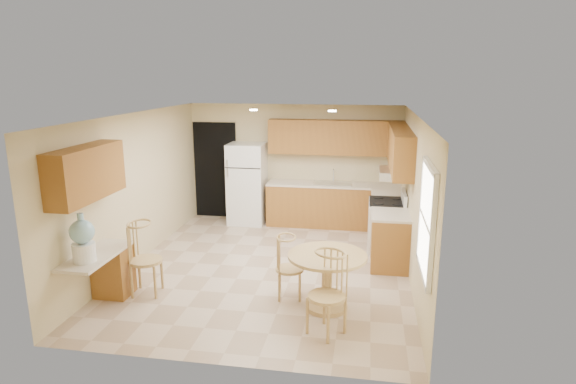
% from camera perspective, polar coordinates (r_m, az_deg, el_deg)
% --- Properties ---
extents(floor, '(5.50, 5.50, 0.00)m').
position_cam_1_polar(floor, '(8.03, -2.30, -8.99)').
color(floor, tan).
rests_on(floor, ground).
extents(ceiling, '(4.50, 5.50, 0.02)m').
position_cam_1_polar(ceiling, '(7.42, -2.48, 9.10)').
color(ceiling, white).
rests_on(ceiling, wall_back).
extents(wall_back, '(4.50, 0.02, 2.50)m').
position_cam_1_polar(wall_back, '(10.27, 0.74, 3.40)').
color(wall_back, '#CDB78A').
rests_on(wall_back, floor).
extents(wall_front, '(4.50, 0.02, 2.50)m').
position_cam_1_polar(wall_front, '(5.09, -8.75, -7.77)').
color(wall_front, '#CDB78A').
rests_on(wall_front, floor).
extents(wall_left, '(0.02, 5.50, 2.50)m').
position_cam_1_polar(wall_left, '(8.37, -17.64, 0.33)').
color(wall_left, '#CDB78A').
rests_on(wall_left, floor).
extents(wall_right, '(0.02, 5.50, 2.50)m').
position_cam_1_polar(wall_right, '(7.51, 14.67, -0.98)').
color(wall_right, '#CDB78A').
rests_on(wall_right, floor).
extents(doorway, '(0.90, 0.02, 2.10)m').
position_cam_1_polar(doorway, '(10.70, -8.59, 2.57)').
color(doorway, black).
rests_on(doorway, floor).
extents(base_cab_back, '(2.75, 0.60, 0.87)m').
position_cam_1_polar(base_cab_back, '(10.07, 5.40, -1.63)').
color(base_cab_back, '#9C6427').
rests_on(base_cab_back, floor).
extents(counter_back, '(2.75, 0.63, 0.04)m').
position_cam_1_polar(counter_back, '(9.96, 5.45, 0.89)').
color(counter_back, beige).
rests_on(counter_back, base_cab_back).
extents(base_cab_right_a, '(0.60, 0.59, 0.87)m').
position_cam_1_polar(base_cab_right_a, '(9.49, 11.63, -2.84)').
color(base_cab_right_a, '#9C6427').
rests_on(base_cab_right_a, floor).
extents(counter_right_a, '(0.63, 0.59, 0.04)m').
position_cam_1_polar(counter_right_a, '(9.37, 11.76, -0.17)').
color(counter_right_a, beige).
rests_on(counter_right_a, base_cab_right_a).
extents(base_cab_right_b, '(0.60, 0.80, 0.87)m').
position_cam_1_polar(base_cab_right_b, '(8.11, 11.96, -5.76)').
color(base_cab_right_b, '#9C6427').
rests_on(base_cab_right_b, floor).
extents(counter_right_b, '(0.63, 0.80, 0.04)m').
position_cam_1_polar(counter_right_b, '(7.97, 12.13, -2.67)').
color(counter_right_b, beige).
rests_on(counter_right_b, base_cab_right_b).
extents(upper_cab_back, '(2.75, 0.33, 0.70)m').
position_cam_1_polar(upper_cab_back, '(9.93, 5.64, 6.47)').
color(upper_cab_back, '#9C6427').
rests_on(upper_cab_back, wall_back).
extents(upper_cab_right, '(0.33, 2.42, 0.70)m').
position_cam_1_polar(upper_cab_right, '(8.56, 13.13, 5.00)').
color(upper_cab_right, '#9C6427').
rests_on(upper_cab_right, wall_right).
extents(upper_cab_left, '(0.33, 1.40, 0.70)m').
position_cam_1_polar(upper_cab_left, '(6.81, -22.78, 2.08)').
color(upper_cab_left, '#9C6427').
rests_on(upper_cab_left, wall_left).
extents(sink, '(0.78, 0.44, 0.01)m').
position_cam_1_polar(sink, '(9.96, 5.31, 1.02)').
color(sink, silver).
rests_on(sink, counter_back).
extents(range_hood, '(0.50, 0.76, 0.14)m').
position_cam_1_polar(range_hood, '(8.60, 12.42, 2.17)').
color(range_hood, silver).
rests_on(range_hood, upper_cab_right).
extents(desk_pedestal, '(0.48, 0.42, 0.72)m').
position_cam_1_polar(desk_pedestal, '(7.42, -20.00, -8.82)').
color(desk_pedestal, '#9C6427').
rests_on(desk_pedestal, floor).
extents(desk_top, '(0.50, 1.20, 0.04)m').
position_cam_1_polar(desk_top, '(6.98, -21.77, -6.98)').
color(desk_top, beige).
rests_on(desk_top, desk_pedestal).
extents(window, '(0.06, 1.12, 1.30)m').
position_cam_1_polar(window, '(5.67, 16.18, -3.24)').
color(window, white).
rests_on(window, wall_right).
extents(can_light_a, '(0.14, 0.14, 0.02)m').
position_cam_1_polar(can_light_a, '(8.70, -4.11, 9.67)').
color(can_light_a, white).
rests_on(can_light_a, ceiling).
extents(can_light_b, '(0.14, 0.14, 0.02)m').
position_cam_1_polar(can_light_b, '(8.49, 5.26, 9.55)').
color(can_light_b, white).
rests_on(can_light_b, ceiling).
extents(refrigerator, '(0.75, 0.73, 1.70)m').
position_cam_1_polar(refrigerator, '(10.20, -4.85, 1.00)').
color(refrigerator, white).
rests_on(refrigerator, floor).
extents(stove, '(0.65, 0.76, 1.09)m').
position_cam_1_polar(stove, '(8.83, 11.62, -3.86)').
color(stove, white).
rests_on(stove, floor).
extents(dining_table, '(1.06, 1.06, 0.78)m').
position_cam_1_polar(dining_table, '(6.55, 4.66, -9.60)').
color(dining_table, tan).
rests_on(dining_table, floor).
extents(chair_table_a, '(0.40, 0.52, 0.91)m').
position_cam_1_polar(chair_table_a, '(6.75, 0.07, -8.46)').
color(chair_table_a, tan).
rests_on(chair_table_a, floor).
extents(chair_table_b, '(0.46, 0.54, 1.04)m').
position_cam_1_polar(chair_table_b, '(5.82, 4.54, -11.44)').
color(chair_table_b, tan).
rests_on(chair_table_b, floor).
extents(chair_desk, '(0.47, 0.61, 1.06)m').
position_cam_1_polar(chair_desk, '(7.13, -16.93, -7.03)').
color(chair_desk, tan).
rests_on(chair_desk, floor).
extents(water_crock, '(0.31, 0.31, 0.64)m').
position_cam_1_polar(water_crock, '(6.67, -23.15, -5.23)').
color(water_crock, white).
rests_on(water_crock, desk_top).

